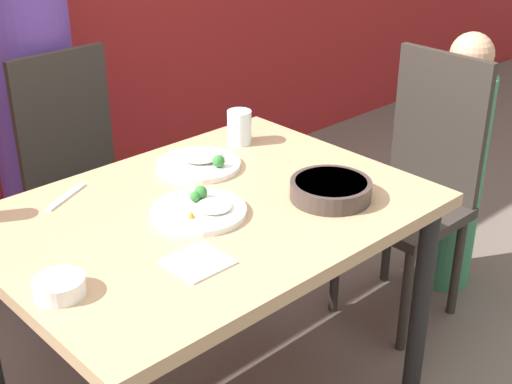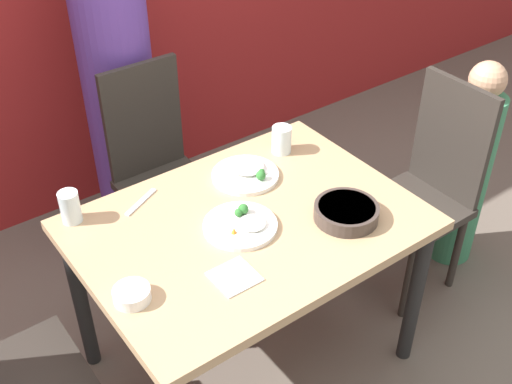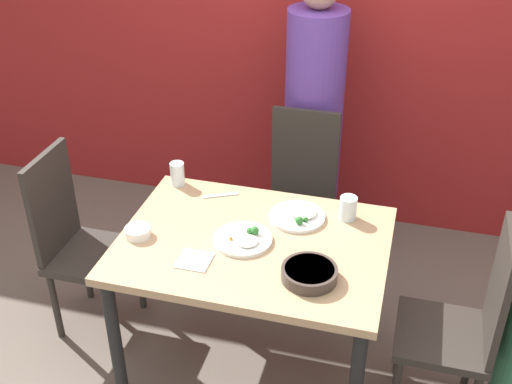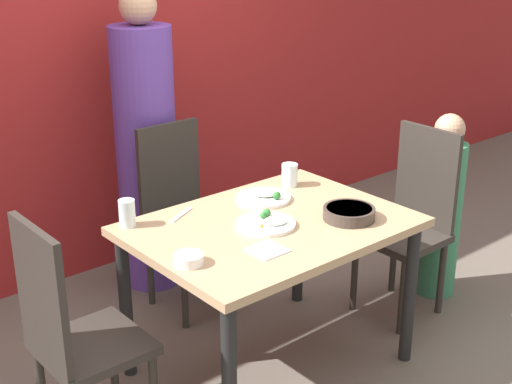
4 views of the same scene
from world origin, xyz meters
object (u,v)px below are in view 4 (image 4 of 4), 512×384
at_px(plate_rice_adult, 267,223).
at_px(glass_water_tall, 290,175).
at_px(chair_adult_spot, 182,213).
at_px(bowl_curry, 349,213).
at_px(person_adult, 146,154).
at_px(person_child, 442,212).
at_px(chair_child_spot, 411,218).

relative_size(plate_rice_adult, glass_water_tall, 2.30).
bearing_deg(chair_adult_spot, glass_water_tall, -56.71).
bearing_deg(glass_water_tall, chair_adult_spot, 123.29).
distance_m(chair_adult_spot, bowl_curry, 1.05).
height_order(person_adult, glass_water_tall, person_adult).
distance_m(person_adult, plate_rice_adult, 1.15).
bearing_deg(person_child, plate_rice_adult, 178.20).
bearing_deg(chair_adult_spot, plate_rice_adult, -96.67).
xyz_separation_m(chair_child_spot, bowl_curry, (-0.66, -0.14, 0.25)).
bearing_deg(bowl_curry, glass_water_tall, 79.86).
bearing_deg(chair_adult_spot, bowl_curry, -76.35).
bearing_deg(glass_water_tall, plate_rice_adult, -143.86).
height_order(person_child, plate_rice_adult, person_child).
bearing_deg(chair_child_spot, plate_rice_adult, -92.29).
height_order(plate_rice_adult, glass_water_tall, glass_water_tall).
height_order(person_adult, bowl_curry, person_adult).
xyz_separation_m(bowl_curry, glass_water_tall, (0.09, 0.49, 0.03)).
height_order(chair_child_spot, glass_water_tall, chair_child_spot).
relative_size(bowl_curry, glass_water_tall, 2.03).
bearing_deg(person_adult, bowl_curry, -79.70).
height_order(chair_child_spot, person_adult, person_adult).
bearing_deg(chair_child_spot, bowl_curry, -77.79).
bearing_deg(glass_water_tall, person_adult, 111.52).
relative_size(chair_adult_spot, person_child, 0.96).
xyz_separation_m(person_adult, plate_rice_adult, (-0.09, -1.14, -0.02)).
distance_m(bowl_curry, plate_rice_adult, 0.38).
distance_m(chair_adult_spot, person_child, 1.45).
relative_size(chair_child_spot, plate_rice_adult, 3.80).
bearing_deg(plate_rice_adult, person_child, -1.80).
xyz_separation_m(chair_child_spot, glass_water_tall, (-0.57, 0.35, 0.28)).
bearing_deg(chair_adult_spot, person_adult, 90.00).
xyz_separation_m(chair_child_spot, plate_rice_adult, (-0.99, 0.04, 0.23)).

